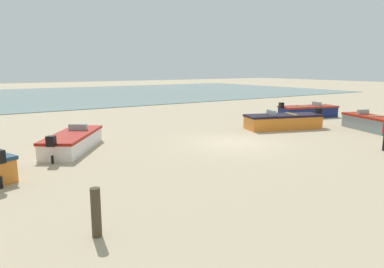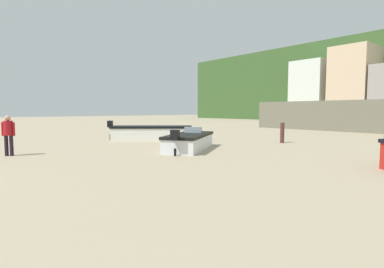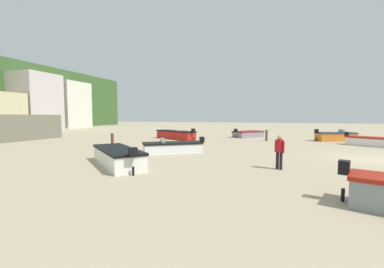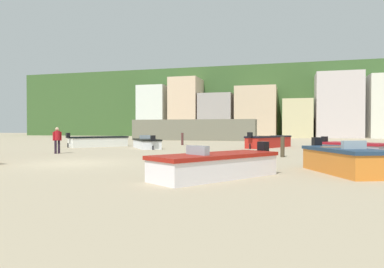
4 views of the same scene
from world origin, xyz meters
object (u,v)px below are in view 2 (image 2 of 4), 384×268
object	(u,v)px
beach_walker_foreground	(8,132)
boat_white_2	(189,141)
boat_white_7	(152,133)
mooring_post_near_water	(282,133)

from	to	relation	value
beach_walker_foreground	boat_white_2	bearing A→B (deg)	-165.27
beach_walker_foreground	boat_white_7	bearing A→B (deg)	-128.55
mooring_post_near_water	beach_walker_foreground	bearing A→B (deg)	-108.59
boat_white_7	mooring_post_near_water	xyz separation A→B (m)	(5.87, 4.78, 0.12)
boat_white_7	mooring_post_near_water	distance (m)	7.58
boat_white_2	beach_walker_foreground	bearing A→B (deg)	-149.54
boat_white_7	mooring_post_near_water	bearing A→B (deg)	78.52
mooring_post_near_water	boat_white_2	bearing A→B (deg)	-101.09
boat_white_7	mooring_post_near_water	size ratio (longest dim) A/B	4.14
mooring_post_near_water	beach_walker_foreground	world-z (taller)	beach_walker_foreground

